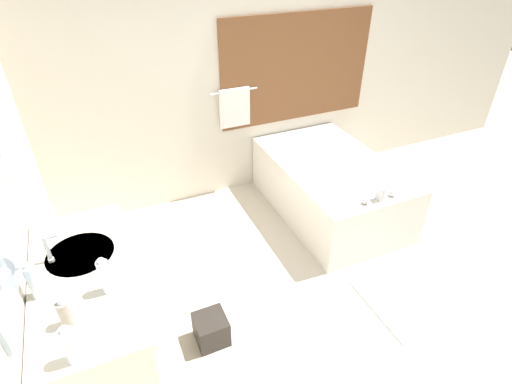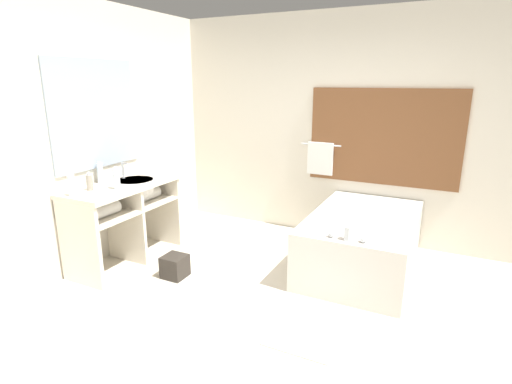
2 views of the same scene
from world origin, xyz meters
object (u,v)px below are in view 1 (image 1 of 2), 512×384
Objects in this scene: water_bottle_1 at (34,281)px; water_bottle_3 at (105,276)px; water_bottle_2 at (70,345)px; waste_bin at (211,329)px; bathtub at (330,184)px; soap_dispenser at (65,314)px.

water_bottle_1 is 0.36m from water_bottle_3.
water_bottle_2 is at bearing -117.48° from water_bottle_3.
water_bottle_3 reaches higher than waste_bin.
water_bottle_3 is (-2.20, -1.13, 0.66)m from bathtub.
soap_dispenser is (-0.02, 0.22, -0.03)m from water_bottle_2.
soap_dispenser is at bearing -161.91° from waste_bin.
bathtub is at bearing 32.09° from water_bottle_2.
soap_dispenser is at bearing 95.21° from water_bottle_2.
bathtub is 7.10× the size of water_bottle_1.
soap_dispenser is at bearing -145.31° from water_bottle_3.
bathtub is 7.30× the size of water_bottle_2.
bathtub is 2.82m from water_bottle_1.
water_bottle_1 is 1.02× the size of waste_bin.
water_bottle_2 is 1.25m from waste_bin.
water_bottle_3 reaches higher than soap_dispenser.
waste_bin is (0.91, -0.01, -0.87)m from water_bottle_1.
water_bottle_1 is 0.30m from soap_dispenser.
water_bottle_1 reaches higher than water_bottle_3.
soap_dispenser reaches higher than waste_bin.
water_bottle_2 is 0.98× the size of water_bottle_3.
bathtub is at bearing 27.93° from soap_dispenser.
bathtub is 2.80m from soap_dispenser.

